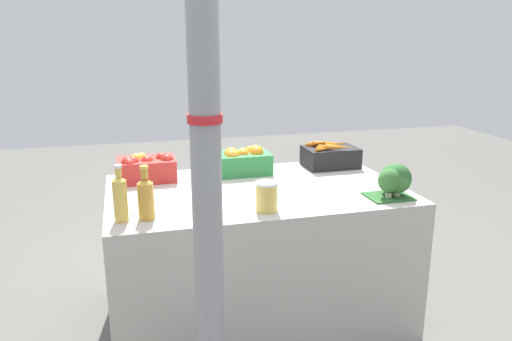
% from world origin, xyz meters
% --- Properties ---
extents(ground_plane, '(10.00, 10.00, 0.00)m').
position_xyz_m(ground_plane, '(0.00, 0.00, 0.00)').
color(ground_plane, '#605E59').
extents(market_table, '(1.56, 0.96, 0.76)m').
position_xyz_m(market_table, '(0.00, 0.00, 0.38)').
color(market_table, '#B7B2A8').
rests_on(market_table, ground_plane).
extents(support_pole, '(0.12, 0.12, 2.34)m').
position_xyz_m(support_pole, '(-0.40, -0.79, 1.17)').
color(support_pole, gray).
rests_on(support_pole, ground_plane).
extents(apple_crate, '(0.32, 0.23, 0.15)m').
position_xyz_m(apple_crate, '(-0.56, 0.32, 0.84)').
color(apple_crate, red).
rests_on(apple_crate, market_table).
extents(orange_crate, '(0.32, 0.23, 0.16)m').
position_xyz_m(orange_crate, '(0.01, 0.32, 0.84)').
color(orange_crate, '#2D8442').
rests_on(orange_crate, market_table).
extents(carrot_crate, '(0.32, 0.24, 0.16)m').
position_xyz_m(carrot_crate, '(0.57, 0.32, 0.83)').
color(carrot_crate, black).
rests_on(carrot_crate, market_table).
extents(broccoli_pile, '(0.22, 0.19, 0.17)m').
position_xyz_m(broccoli_pile, '(0.64, -0.31, 0.85)').
color(broccoli_pile, '#2D602D').
rests_on(broccoli_pile, market_table).
extents(juice_bottle_golden, '(0.06, 0.06, 0.26)m').
position_xyz_m(juice_bottle_golden, '(-0.70, -0.31, 0.87)').
color(juice_bottle_golden, gold).
rests_on(juice_bottle_golden, market_table).
extents(juice_bottle_amber, '(0.07, 0.07, 0.25)m').
position_xyz_m(juice_bottle_amber, '(-0.59, -0.31, 0.86)').
color(juice_bottle_amber, gold).
rests_on(juice_bottle_amber, market_table).
extents(pickle_jar, '(0.11, 0.11, 0.14)m').
position_xyz_m(pickle_jar, '(-0.04, -0.35, 0.83)').
color(pickle_jar, '#DBBC56').
rests_on(pickle_jar, market_table).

